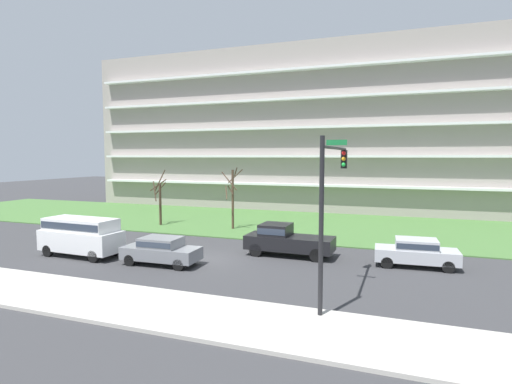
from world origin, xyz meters
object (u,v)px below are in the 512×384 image
Objects in this scene: tree_left at (232,196)px; van_white_center_right at (81,234)px; traffic_signal_mast at (331,190)px; pickup_black_near_left at (286,239)px; sedan_silver_center_left at (416,251)px; tree_far_left at (160,199)px; sedan_gray_near_right at (161,249)px.

tree_left is 0.99× the size of van_white_center_right.
traffic_signal_mast is at bearing -7.04° from van_white_center_right.
sedan_silver_center_left is at bearing -179.13° from pickup_black_near_left.
sedan_silver_center_left is at bearing 63.63° from traffic_signal_mast.
traffic_signal_mast reaches higher than tree_far_left.
pickup_black_near_left is 7.52m from sedan_silver_center_left.
tree_far_left is 11.53m from van_white_center_right.
traffic_signal_mast is (15.74, -2.66, 3.33)m from van_white_center_right.
tree_far_left is 1.11× the size of sedan_gray_near_right.
sedan_silver_center_left is 1.01× the size of sedan_gray_near_right.
sedan_silver_center_left is at bearing 15.67° from van_white_center_right.
tree_far_left is at bearing -21.27° from sedan_silver_center_left.
sedan_silver_center_left and sedan_gray_near_right have the same top height.
tree_far_left is 0.94× the size of van_white_center_right.
sedan_gray_near_right is (-6.04, -4.50, -0.14)m from pickup_black_near_left.
tree_left is 16.08m from sedan_silver_center_left.
sedan_silver_center_left is 0.85× the size of van_white_center_right.
tree_left is at bearing 2.88° from tree_far_left.
tree_far_left is 13.71m from sedan_gray_near_right.
sedan_gray_near_right is at bearing 37.61° from pickup_black_near_left.
van_white_center_right is 0.77× the size of traffic_signal_mast.
van_white_center_right is at bearing 21.84° from pickup_black_near_left.
pickup_black_near_left reaches higher than sedan_gray_near_right.
sedan_gray_near_right is at bearing -86.66° from tree_left.
tree_far_left is at bearing 141.45° from traffic_signal_mast.
pickup_black_near_left is at bearing 119.03° from traffic_signal_mast.
tree_left is 0.96× the size of pickup_black_near_left.
van_white_center_right is at bearing -80.85° from tree_far_left.
sedan_gray_near_right is (7.56, -11.35, -1.46)m from tree_far_left.
traffic_signal_mast is (17.57, -14.00, 2.40)m from tree_far_left.
tree_far_left is 22.59m from traffic_signal_mast.
tree_left is at bearing -46.02° from pickup_black_near_left.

